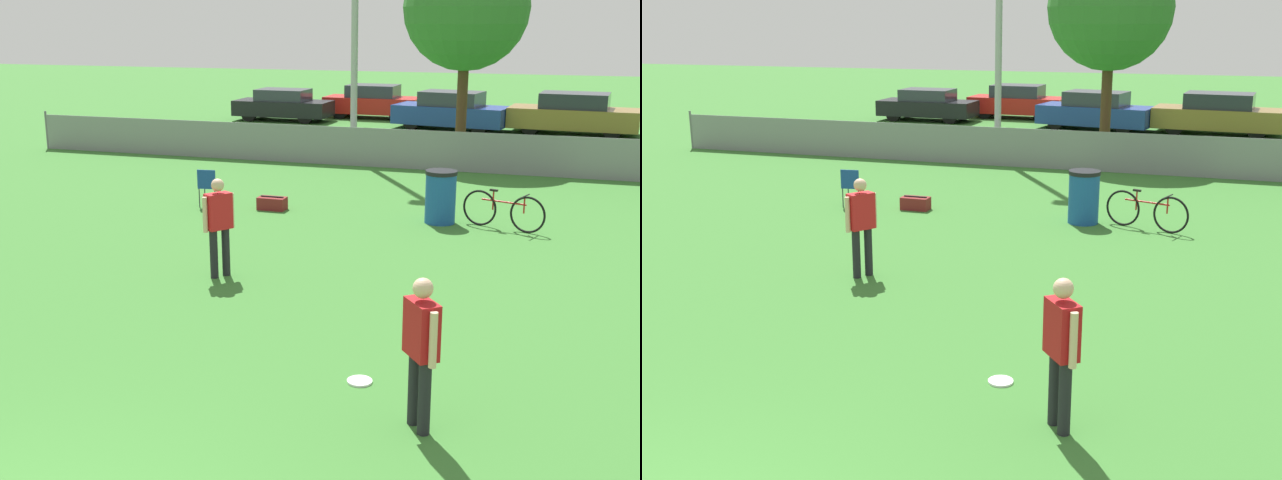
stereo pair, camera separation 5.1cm
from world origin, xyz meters
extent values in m
cube|color=gray|center=(0.00, 18.00, 0.55)|extent=(24.81, 0.03, 1.10)
cylinder|color=slate|center=(-12.41, 18.00, 0.61)|extent=(0.07, 0.07, 1.21)
cylinder|color=#4C331E|center=(0.55, 20.62, 1.51)|extent=(0.32, 0.32, 3.02)
sphere|color=#33702D|center=(0.55, 20.62, 4.41)|extent=(3.70, 3.70, 3.70)
cylinder|color=black|center=(-1.46, 7.36, 0.40)|extent=(0.13, 0.13, 0.80)
cylinder|color=black|center=(-1.33, 7.55, 0.40)|extent=(0.13, 0.13, 0.80)
cube|color=red|center=(-1.39, 7.45, 1.09)|extent=(0.41, 0.47, 0.59)
sphere|color=#D8AD8C|center=(-1.39, 7.45, 1.52)|extent=(0.21, 0.21, 0.21)
cylinder|color=#D8AD8C|center=(-1.53, 7.24, 1.07)|extent=(0.08, 0.08, 0.57)
cylinder|color=#D8AD8C|center=(-1.26, 7.66, 1.07)|extent=(0.08, 0.08, 0.57)
cylinder|color=black|center=(2.60, 3.55, 0.40)|extent=(0.13, 0.13, 0.80)
cylinder|color=black|center=(2.74, 3.37, 0.40)|extent=(0.13, 0.13, 0.80)
cube|color=#B21419|center=(2.67, 3.46, 1.09)|extent=(0.43, 0.46, 0.59)
sphere|color=#D8AD8C|center=(2.67, 3.46, 1.52)|extent=(0.21, 0.21, 0.21)
cylinder|color=#D8AD8C|center=(2.52, 3.66, 1.07)|extent=(0.08, 0.08, 0.57)
cylinder|color=#D8AD8C|center=(2.82, 3.27, 1.07)|extent=(0.08, 0.08, 0.57)
cylinder|color=white|center=(1.82, 4.32, 0.01)|extent=(0.30, 0.30, 0.03)
torus|color=white|center=(1.82, 4.32, 0.01)|extent=(0.30, 0.30, 0.03)
cylinder|color=#333338|center=(-3.63, 12.29, 0.21)|extent=(0.02, 0.02, 0.42)
cylinder|color=#333338|center=(-4.00, 12.25, 0.21)|extent=(0.02, 0.02, 0.42)
cylinder|color=#333338|center=(-3.59, 11.93, 0.21)|extent=(0.02, 0.02, 0.42)
cylinder|color=#333338|center=(-3.95, 11.88, 0.21)|extent=(0.02, 0.02, 0.42)
cube|color=navy|center=(-3.79, 12.09, 0.44)|extent=(0.46, 0.46, 0.03)
cube|color=navy|center=(-3.77, 11.89, 0.65)|extent=(0.41, 0.07, 0.40)
torus|color=black|center=(2.20, 12.15, 0.37)|extent=(0.71, 0.27, 0.73)
torus|color=black|center=(3.17, 11.82, 0.37)|extent=(0.71, 0.27, 0.73)
cylinder|color=#A51E19|center=(2.68, 11.98, 0.56)|extent=(0.90, 0.33, 0.04)
cylinder|color=#A51E19|center=(2.47, 12.06, 0.56)|extent=(0.03, 0.03, 0.38)
cylinder|color=#A51E19|center=(3.09, 11.85, 0.56)|extent=(0.03, 0.03, 0.35)
cube|color=black|center=(2.47, 12.06, 0.77)|extent=(0.17, 0.11, 0.04)
cylinder|color=black|center=(3.09, 11.85, 0.73)|extent=(0.16, 0.43, 0.03)
cylinder|color=#194C99|center=(1.40, 12.12, 0.51)|extent=(0.62, 0.62, 1.01)
cylinder|color=black|center=(1.40, 12.12, 1.05)|extent=(0.65, 0.65, 0.08)
cube|color=maroon|center=(-2.32, 12.16, 0.14)|extent=(0.62, 0.34, 0.28)
cube|color=black|center=(-2.32, 12.16, 0.29)|extent=(0.52, 0.04, 0.02)
cylinder|color=black|center=(-6.48, 28.01, 0.32)|extent=(0.64, 0.19, 0.64)
cylinder|color=black|center=(-6.51, 26.55, 0.32)|extent=(0.64, 0.19, 0.64)
cylinder|color=black|center=(-8.94, 28.05, 0.32)|extent=(0.64, 0.19, 0.64)
cylinder|color=black|center=(-8.96, 26.58, 0.32)|extent=(0.64, 0.19, 0.64)
cube|color=black|center=(-7.72, 27.30, 0.52)|extent=(3.98, 1.74, 0.62)
cube|color=#2D333D|center=(-7.72, 27.30, 1.06)|extent=(2.08, 1.51, 0.46)
cylinder|color=black|center=(-3.17, 30.01, 0.34)|extent=(0.68, 0.20, 0.67)
cylinder|color=black|center=(-3.21, 28.55, 0.34)|extent=(0.68, 0.20, 0.67)
cylinder|color=black|center=(-5.65, 30.07, 0.34)|extent=(0.68, 0.20, 0.67)
cylinder|color=black|center=(-5.69, 28.62, 0.34)|extent=(0.68, 0.20, 0.67)
cube|color=red|center=(-4.43, 29.31, 0.56)|extent=(4.04, 1.78, 0.67)
cube|color=#2D333D|center=(-4.43, 29.31, 1.14)|extent=(2.12, 1.53, 0.50)
cylinder|color=black|center=(0.73, 27.25, 0.31)|extent=(0.65, 0.28, 0.63)
cylinder|color=black|center=(0.48, 25.78, 0.31)|extent=(0.65, 0.28, 0.63)
cylinder|color=black|center=(-1.88, 27.70, 0.31)|extent=(0.65, 0.28, 0.63)
cylinder|color=black|center=(-2.14, 26.23, 0.31)|extent=(0.65, 0.28, 0.63)
cube|color=navy|center=(-0.70, 26.74, 0.54)|extent=(4.51, 2.42, 0.71)
cube|color=#2D333D|center=(-0.70, 26.74, 1.16)|extent=(2.45, 1.87, 0.53)
cylinder|color=black|center=(5.22, 27.55, 0.34)|extent=(0.68, 0.24, 0.67)
cylinder|color=black|center=(5.08, 25.93, 0.34)|extent=(0.68, 0.24, 0.67)
cylinder|color=black|center=(2.40, 27.79, 0.34)|extent=(0.68, 0.24, 0.67)
cylinder|color=black|center=(2.26, 26.16, 0.34)|extent=(0.68, 0.24, 0.67)
cube|color=olive|center=(3.74, 26.86, 0.57)|extent=(4.70, 2.22, 0.73)
cube|color=#2D333D|center=(3.74, 26.86, 1.21)|extent=(2.50, 1.82, 0.55)
camera|label=1|loc=(4.00, -3.91, 4.06)|focal=45.00mm
camera|label=2|loc=(4.05, -3.89, 4.06)|focal=45.00mm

